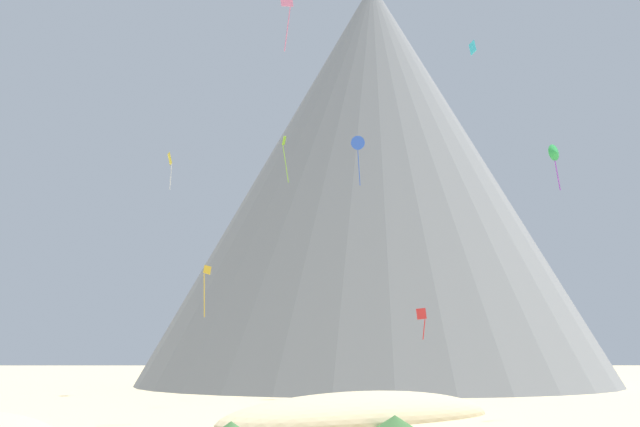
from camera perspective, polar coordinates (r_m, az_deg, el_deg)
dune_foreground_left at (r=60.40m, az=2.83°, el=-13.28°), size 23.69×22.39×3.80m
bush_ridge_crest at (r=54.63m, az=4.90°, el=-13.34°), size 3.42×3.42×0.77m
rock_massif at (r=117.45m, az=3.49°, el=1.33°), size 85.84×85.84×54.97m
kite_gold_low at (r=75.79m, az=-7.43°, el=-4.38°), size 0.66×0.59×4.45m
kite_red_low at (r=71.25m, az=6.65°, el=-6.70°), size 0.85×0.25×2.54m
kite_yellow_mid at (r=100.06m, az=-9.74°, el=3.32°), size 0.70×1.09×4.20m
kite_blue_high at (r=92.74m, az=2.47°, el=4.53°), size 1.54×0.71×5.34m
kite_cyan_high at (r=74.48m, az=9.90°, el=10.59°), size 0.47×0.94×1.12m
kite_green_mid at (r=68.34m, az=15.05°, el=3.82°), size 1.22×1.05×3.55m
kite_pink_high at (r=69.27m, az=-2.18°, el=13.24°), size 1.07×0.60×4.78m
kite_lime_high at (r=92.99m, az=-2.30°, el=4.08°), size 0.76×0.79×5.05m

